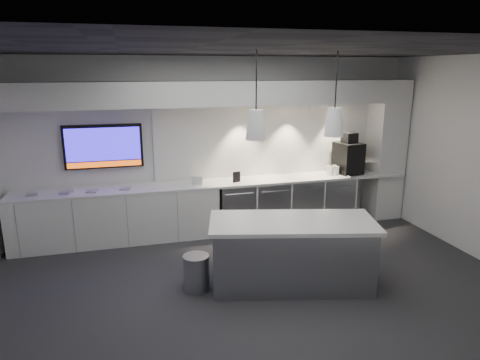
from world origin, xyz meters
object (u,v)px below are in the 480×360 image
object	(u,v)px
island	(292,253)
coffee_machine	(348,157)
bin	(196,273)
wall_tv	(103,146)

from	to	relation	value
island	coffee_machine	world-z (taller)	coffee_machine
bin	coffee_machine	world-z (taller)	coffee_machine
island	bin	xyz separation A→B (m)	(-1.23, 0.19, -0.22)
wall_tv	island	size ratio (longest dim) A/B	0.55
wall_tv	island	bearing A→B (deg)	-45.57
island	wall_tv	bearing A→B (deg)	148.02
wall_tv	coffee_machine	world-z (taller)	wall_tv
coffee_machine	wall_tv	bearing A→B (deg)	168.07
wall_tv	coffee_machine	size ratio (longest dim) A/B	1.65
bin	coffee_machine	xyz separation A→B (m)	(3.19, 1.98, 0.97)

